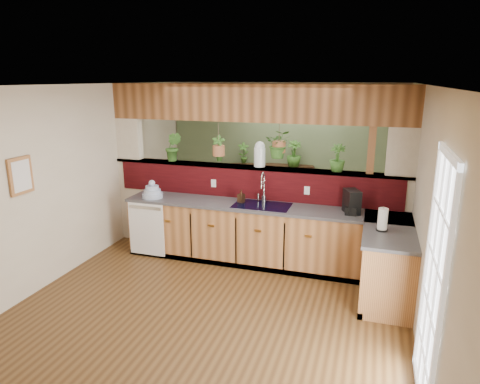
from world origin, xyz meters
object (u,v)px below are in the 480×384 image
(faucet, at_px, (263,186))
(paper_towel, at_px, (383,220))
(shelving_console, at_px, (271,191))
(dish_stack, at_px, (152,192))
(soap_dispenser, at_px, (241,196))
(coffee_maker, at_px, (352,203))
(glass_jar, at_px, (260,154))

(faucet, relative_size, paper_towel, 1.55)
(faucet, relative_size, shelving_console, 0.29)
(dish_stack, bearing_deg, soap_dispenser, 6.72)
(soap_dispenser, distance_m, shelving_console, 2.28)
(faucet, height_order, shelving_console, faucet)
(coffee_maker, bearing_deg, faucet, 150.20)
(soap_dispenser, xyz_separation_m, paper_towel, (1.98, -0.63, 0.04))
(dish_stack, relative_size, paper_towel, 1.06)
(glass_jar, bearing_deg, soap_dispenser, -120.49)
(dish_stack, bearing_deg, paper_towel, -8.00)
(faucet, xyz_separation_m, soap_dispenser, (-0.30, -0.10, -0.15))
(paper_towel, bearing_deg, shelving_console, 125.64)
(dish_stack, distance_m, coffee_maker, 2.96)
(coffee_maker, xyz_separation_m, shelving_console, (-1.65, 2.26, -0.55))
(faucet, xyz_separation_m, dish_stack, (-1.68, -0.27, -0.16))
(coffee_maker, xyz_separation_m, glass_jar, (-1.39, 0.36, 0.53))
(dish_stack, relative_size, soap_dispenser, 1.66)
(soap_dispenser, bearing_deg, shelving_console, 91.78)
(paper_towel, bearing_deg, coffee_maker, 123.61)
(coffee_maker, height_order, glass_jar, glass_jar)
(paper_towel, distance_m, shelving_console, 3.56)
(glass_jar, relative_size, shelving_console, 0.24)
(dish_stack, xyz_separation_m, shelving_console, (1.31, 2.38, -0.49))
(glass_jar, bearing_deg, paper_towel, -28.13)
(faucet, relative_size, soap_dispenser, 2.41)
(soap_dispenser, height_order, shelving_console, soap_dispenser)
(dish_stack, bearing_deg, shelving_console, 61.26)
(dish_stack, bearing_deg, faucet, 8.98)
(faucet, height_order, coffee_maker, faucet)
(soap_dispenser, height_order, glass_jar, glass_jar)
(soap_dispenser, distance_m, paper_towel, 2.08)
(faucet, xyz_separation_m, glass_jar, (-0.11, 0.22, 0.43))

